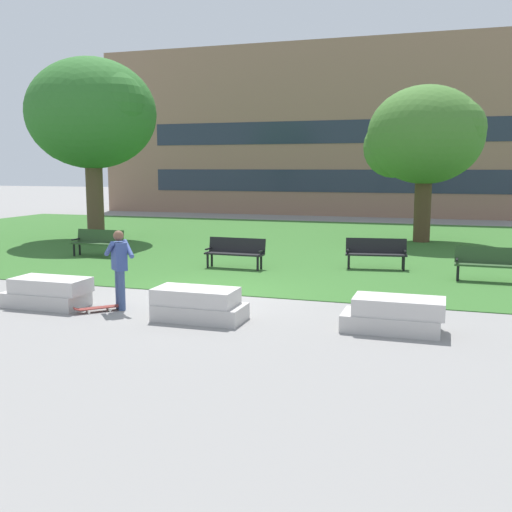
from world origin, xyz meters
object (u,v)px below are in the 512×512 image
(concrete_block_center, at_px, (48,293))
(park_bench_near_left, at_px, (376,251))
(park_bench_near_right, at_px, (98,241))
(concrete_block_right, at_px, (394,315))
(concrete_block_left, at_px, (198,305))
(park_bench_far_left, at_px, (235,251))
(skateboard, at_px, (98,308))
(park_bench_far_right, at_px, (490,262))
(person_skateboarder, at_px, (119,265))

(concrete_block_center, distance_m, park_bench_near_left, 9.51)
(park_bench_near_right, bearing_deg, park_bench_near_left, 1.92)
(concrete_block_right, bearing_deg, park_bench_near_left, 99.26)
(concrete_block_center, height_order, concrete_block_left, same)
(park_bench_near_right, bearing_deg, concrete_block_center, -66.02)
(park_bench_far_left, bearing_deg, concrete_block_center, -110.76)
(skateboard, xyz_separation_m, park_bench_far_right, (8.11, 6.10, 0.45))
(park_bench_near_right, bearing_deg, park_bench_far_left, -9.16)
(park_bench_far_left, height_order, park_bench_far_right, same)
(person_skateboarder, height_order, skateboard, person_skateboarder)
(skateboard, distance_m, park_bench_near_right, 8.18)
(concrete_block_right, relative_size, person_skateboarder, 1.09)
(park_bench_near_right, bearing_deg, concrete_block_left, -46.04)
(park_bench_near_left, height_order, park_bench_near_right, same)
(concrete_block_center, relative_size, skateboard, 2.17)
(concrete_block_center, relative_size, concrete_block_left, 1.03)
(person_skateboarder, distance_m, park_bench_far_left, 5.76)
(concrete_block_left, xyz_separation_m, concrete_block_right, (3.82, 0.33, 0.00))
(concrete_block_center, bearing_deg, skateboard, -4.79)
(concrete_block_left, relative_size, park_bench_far_right, 1.01)
(person_skateboarder, bearing_deg, concrete_block_right, 0.22)
(concrete_block_center, xyz_separation_m, park_bench_far_left, (2.25, 5.95, 0.23))
(concrete_block_left, distance_m, concrete_block_right, 3.84)
(park_bench_far_left, bearing_deg, park_bench_near_right, 170.84)
(concrete_block_center, relative_size, park_bench_far_left, 1.04)
(park_bench_near_left, distance_m, park_bench_near_right, 9.34)
(concrete_block_center, distance_m, park_bench_far_left, 6.36)
(park_bench_near_left, bearing_deg, concrete_block_right, -80.74)
(person_skateboarder, relative_size, park_bench_far_left, 0.94)
(concrete_block_left, distance_m, park_bench_near_left, 7.68)
(concrete_block_right, xyz_separation_m, park_bench_far_left, (-5.18, 5.69, 0.23))
(person_skateboarder, xyz_separation_m, skateboard, (-0.34, -0.34, -0.89))
(concrete_block_center, distance_m, park_bench_near_right, 7.44)
(park_bench_near_left, xyz_separation_m, park_bench_near_right, (-9.33, -0.31, 0.00))
(park_bench_near_right, height_order, park_bench_far_right, same)
(park_bench_far_right, bearing_deg, park_bench_near_right, 176.30)
(concrete_block_center, height_order, skateboard, concrete_block_center)
(park_bench_far_left, bearing_deg, park_bench_near_left, 16.01)
(concrete_block_left, distance_m, skateboard, 2.29)
(concrete_block_left, bearing_deg, skateboard, -179.19)
(concrete_block_center, bearing_deg, park_bench_far_right, 32.42)
(concrete_block_right, xyz_separation_m, park_bench_far_right, (2.01, 5.74, 0.23))
(concrete_block_center, bearing_deg, park_bench_far_left, 69.24)
(person_skateboarder, bearing_deg, park_bench_near_left, 55.96)
(concrete_block_left, bearing_deg, park_bench_near_left, 69.38)
(concrete_block_right, height_order, park_bench_near_right, park_bench_near_right)
(park_bench_near_right, bearing_deg, park_bench_far_right, -3.70)
(concrete_block_right, bearing_deg, skateboard, -176.59)
(park_bench_near_left, bearing_deg, park_bench_far_left, -163.99)
(concrete_block_left, xyz_separation_m, person_skateboarder, (-1.94, 0.31, 0.67))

